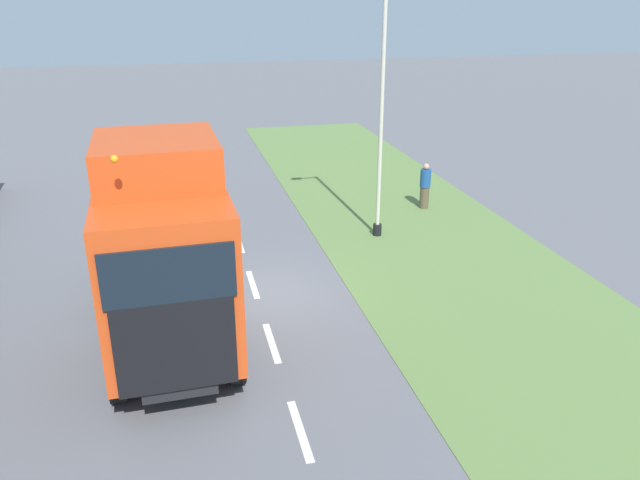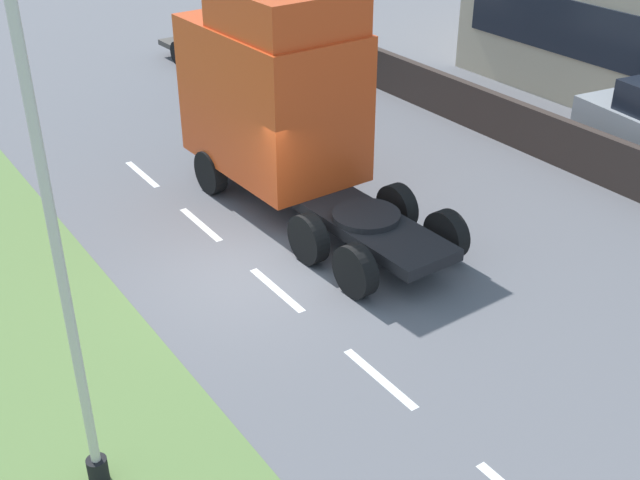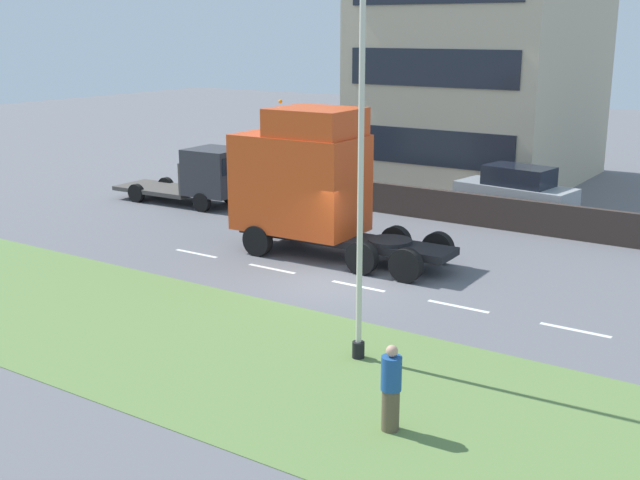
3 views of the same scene
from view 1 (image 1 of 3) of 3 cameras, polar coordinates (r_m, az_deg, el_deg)
The scene contains 6 objects.
ground_plane at distance 16.89m, azimuth -5.84°, elevation -5.06°, with size 120.00×120.00×0.00m, color slate.
grass_verge at distance 18.54m, azimuth 12.85°, elevation -2.97°, with size 7.00×44.00×0.01m.
lane_markings at distance 17.52m, azimuth -6.17°, elevation -4.05°, with size 0.16×14.60×0.00m.
lorry_cab at distance 13.37m, azimuth -13.89°, elevation -1.46°, with size 2.86×7.68×5.03m.
lamp_post at distance 19.85m, azimuth 5.40°, elevation 11.08°, with size 1.26×0.29×8.32m.
pedestrian at distance 23.60m, azimuth 9.58°, elevation 4.85°, with size 0.39×0.39×1.72m.
Camera 1 is at (1.87, 14.98, 7.59)m, focal length 35.00 mm.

